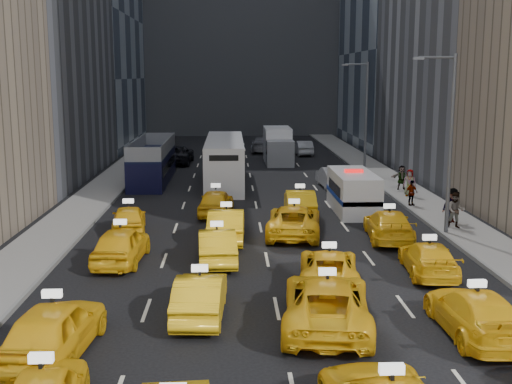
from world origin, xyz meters
TOP-DOWN VIEW (x-y plane):
  - ground at (0.00, 0.00)m, footprint 160.00×160.00m
  - sidewalk_west at (-10.50, 25.00)m, footprint 3.00×90.00m
  - sidewalk_east at (10.50, 25.00)m, footprint 3.00×90.00m
  - curb_west at (-9.05, 25.00)m, footprint 0.15×90.00m
  - curb_east at (9.05, 25.00)m, footprint 0.15×90.00m
  - streetlight_near at (9.18, 12.00)m, footprint 2.15×0.22m
  - streetlight_far at (9.18, 32.00)m, footprint 2.15×0.22m
  - taxi_4 at (-6.64, -1.57)m, footprint 2.43×5.03m
  - taxi_5 at (-2.61, 1.32)m, footprint 1.76×4.52m
  - taxi_6 at (1.47, 0.29)m, footprint 3.43×6.14m
  - taxi_7 at (5.96, -0.58)m, footprint 2.08×5.04m
  - taxi_8 at (-6.28, 7.71)m, footprint 2.17×4.78m
  - taxi_9 at (-2.17, 7.66)m, footprint 1.81×4.58m
  - taxi_10 at (2.20, 4.60)m, footprint 2.79×5.00m
  - taxi_11 at (6.41, 5.60)m, footprint 2.25×4.71m
  - taxi_12 at (-6.80, 13.24)m, footprint 2.16×4.33m
  - taxi_13 at (-1.78, 11.28)m, footprint 1.85×4.90m
  - taxi_14 at (1.60, 12.19)m, footprint 3.27×5.84m
  - taxi_15 at (6.15, 11.15)m, footprint 2.53×5.23m
  - taxi_16 at (-2.42, 17.14)m, footprint 2.21×4.61m
  - taxi_17 at (2.38, 16.72)m, footprint 1.76×4.69m
  - nypd_van at (5.66, 17.80)m, footprint 2.75×6.04m
  - double_decker at (-7.44, 29.16)m, footprint 3.54×11.10m
  - city_bus at (-2.00, 28.07)m, footprint 2.99×12.96m
  - box_truck at (2.81, 39.48)m, footprint 2.49×7.00m
  - misc_car_0 at (5.71, 26.18)m, footprint 1.85×4.58m
  - misc_car_1 at (-6.50, 39.14)m, footprint 3.03×6.15m
  - misc_car_2 at (1.76, 47.83)m, footprint 2.64×5.68m
  - misc_car_3 at (-2.92, 43.94)m, footprint 2.03×4.64m
  - misc_car_4 at (5.84, 45.17)m, footprint 1.58×4.40m
  - pedestrian_1 at (10.05, 12.84)m, footprint 1.02×0.76m
  - pedestrian_2 at (10.32, 14.13)m, footprint 1.28×0.75m
  - pedestrian_3 at (9.39, 18.72)m, footprint 1.00×0.75m
  - pedestrian_4 at (10.14, 21.81)m, footprint 0.98×0.77m
  - pedestrian_5 at (10.28, 24.26)m, footprint 1.56×0.47m

SIDE VIEW (x-z plane):
  - ground at x=0.00m, z-range 0.00..0.00m
  - sidewalk_west at x=-10.50m, z-range 0.00..0.15m
  - sidewalk_east at x=10.50m, z-range 0.00..0.15m
  - curb_west at x=-9.05m, z-range 0.00..0.18m
  - curb_east at x=9.05m, z-range 0.00..0.18m
  - taxi_11 at x=6.41m, z-range 0.00..1.32m
  - taxi_10 at x=2.20m, z-range 0.00..1.32m
  - taxi_12 at x=-6.80m, z-range 0.00..1.42m
  - misc_car_4 at x=5.84m, z-range 0.00..1.44m
  - taxi_7 at x=5.96m, z-range 0.00..1.46m
  - taxi_5 at x=-2.61m, z-range 0.00..1.47m
  - taxi_15 at x=6.15m, z-range 0.00..1.47m
  - misc_car_0 at x=5.71m, z-range 0.00..1.48m
  - taxi_9 at x=-2.17m, z-range 0.00..1.48m
  - taxi_16 at x=-2.42m, z-range 0.00..1.52m
  - taxi_17 at x=2.38m, z-range 0.00..1.53m
  - taxi_14 at x=1.60m, z-range 0.00..1.54m
  - misc_car_3 at x=-2.92m, z-range 0.00..1.56m
  - taxi_8 at x=-6.28m, z-range 0.00..1.59m
  - taxi_13 at x=-1.78m, z-range 0.00..1.60m
  - misc_car_2 at x=1.76m, z-range 0.00..1.60m
  - taxi_6 at x=1.47m, z-range 0.00..1.62m
  - taxi_4 at x=-6.64m, z-range 0.00..1.66m
  - misc_car_1 at x=-6.50m, z-range 0.00..1.68m
  - pedestrian_3 at x=9.39m, z-range 0.15..1.70m
  - pedestrian_5 at x=10.28m, z-range 0.15..1.82m
  - pedestrian_4 at x=10.14m, z-range 0.15..1.91m
  - pedestrian_2 at x=10.32m, z-range 0.15..2.02m
  - pedestrian_1 at x=10.05m, z-range 0.15..2.02m
  - nypd_van at x=5.66m, z-range -0.12..2.40m
  - box_truck at x=2.81m, z-range -0.03..3.16m
  - double_decker at x=-7.44m, z-range -0.02..3.16m
  - city_bus at x=-2.00m, z-range -0.01..3.32m
  - streetlight_near at x=9.18m, z-range 0.42..9.42m
  - streetlight_far at x=9.18m, z-range 0.42..9.42m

